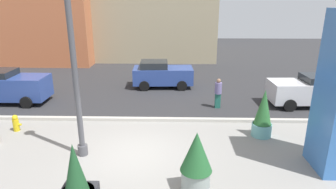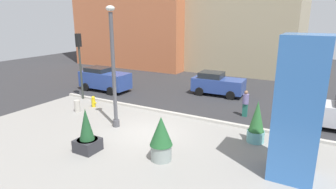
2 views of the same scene
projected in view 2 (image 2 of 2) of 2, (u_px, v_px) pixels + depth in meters
name	position (u px, v px, depth m)	size (l,w,h in m)	color
ground_plane	(181.00, 111.00, 18.10)	(60.00, 60.00, 0.00)	#2D2D30
plaza_pavement	(122.00, 148.00, 13.07)	(18.00, 10.00, 0.02)	gray
curb_strip	(175.00, 114.00, 17.35)	(18.00, 0.24, 0.16)	#B7B2A8
lamp_post	(114.00, 71.00, 14.74)	(0.44, 0.44, 6.35)	#4C4C51
art_pillar_blue	(299.00, 110.00, 10.08)	(1.57, 1.57, 5.28)	#3870BC
potted_plant_mid_plaza	(257.00, 123.00, 13.43)	(0.83, 0.83, 2.06)	#6BB2B2
potted_plant_curbside	(161.00, 138.00, 11.70)	(0.96, 0.96, 1.93)	gray
potted_plant_near_left	(87.00, 134.00, 12.54)	(0.97, 0.97, 2.01)	#2D2D33
fire_hydrant	(93.00, 102.00, 18.81)	(0.36, 0.26, 0.75)	gold
concrete_bollard	(77.00, 106.00, 17.87)	(0.36, 0.36, 0.75)	#B2ADA3
traffic_light_far_side	(80.00, 56.00, 19.90)	(0.28, 0.42, 4.68)	#333833
car_intersection	(104.00, 79.00, 22.83)	(4.19, 1.96, 1.85)	#2D4793
car_passing_lane	(217.00, 84.00, 21.61)	(3.91, 2.08, 1.72)	#2D4793
pedestrian_crossing	(245.00, 102.00, 16.91)	(0.38, 0.38, 1.61)	#236656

